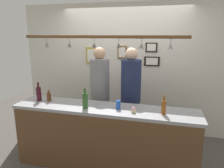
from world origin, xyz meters
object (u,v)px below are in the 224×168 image
at_px(person_middle_navy_shirt, 131,89).
at_px(bottle_champagne_green, 85,100).
at_px(picture_frame_lower_pair, 152,61).
at_px(drink_can, 118,105).
at_px(bottle_beer_brown_stubby, 49,97).
at_px(cupcake, 133,110).
at_px(picture_frame_crest, 122,52).
at_px(picture_frame_caricature, 92,55).
at_px(person_left_grey_shirt, 100,87).
at_px(bottle_wine_dark_red, 39,94).
at_px(bottle_beer_amber_tall, 164,107).
at_px(picture_frame_upper_small, 151,47).

relative_size(person_middle_navy_shirt, bottle_champagne_green, 5.92).
xyz_separation_m(bottle_champagne_green, picture_frame_lower_pair, (0.80, 1.51, 0.40)).
distance_m(person_middle_navy_shirt, drink_can, 0.69).
relative_size(person_middle_navy_shirt, bottle_beer_brown_stubby, 9.86).
distance_m(drink_can, cupcake, 0.25).
distance_m(picture_frame_crest, picture_frame_caricature, 0.65).
xyz_separation_m(person_middle_navy_shirt, cupcake, (0.17, -0.78, -0.08)).
relative_size(bottle_champagne_green, cupcake, 3.85).
distance_m(bottle_beer_brown_stubby, cupcake, 1.38).
distance_m(person_left_grey_shirt, cupcake, 1.07).
distance_m(bottle_champagne_green, picture_frame_lower_pair, 1.76).
bearing_deg(picture_frame_crest, bottle_wine_dark_red, -127.22).
bearing_deg(drink_can, person_left_grey_shirt, 125.65).
bearing_deg(bottle_champagne_green, picture_frame_crest, 82.30).
xyz_separation_m(bottle_wine_dark_red, picture_frame_crest, (1.04, 1.37, 0.56)).
relative_size(person_middle_navy_shirt, picture_frame_crest, 6.83).
height_order(person_middle_navy_shirt, picture_frame_lower_pair, person_middle_navy_shirt).
height_order(bottle_champagne_green, picture_frame_crest, picture_frame_crest).
distance_m(bottle_beer_brown_stubby, picture_frame_lower_pair, 2.05).
bearing_deg(person_left_grey_shirt, bottle_champagne_green, -87.54).
height_order(person_middle_navy_shirt, picture_frame_crest, person_middle_navy_shirt).
bearing_deg(bottle_wine_dark_red, drink_can, -1.80).
bearing_deg(bottle_champagne_green, drink_can, 11.80).
xyz_separation_m(person_left_grey_shirt, bottle_wine_dark_red, (-0.81, -0.65, 0.00)).
distance_m(person_middle_navy_shirt, picture_frame_lower_pair, 0.88).
xyz_separation_m(bottle_beer_brown_stubby, picture_frame_lower_pair, (1.49, 1.34, 0.44)).
bearing_deg(person_middle_navy_shirt, bottle_champagne_green, -123.63).
bearing_deg(drink_can, person_middle_navy_shirt, 84.88).
relative_size(bottle_beer_brown_stubby, bottle_beer_amber_tall, 0.69).
xyz_separation_m(bottle_beer_brown_stubby, picture_frame_crest, (0.89, 1.34, 0.61)).
distance_m(person_left_grey_shirt, picture_frame_crest, 0.95).
distance_m(cupcake, picture_frame_crest, 1.71).
relative_size(person_middle_navy_shirt, bottle_beer_amber_tall, 6.83).
relative_size(bottle_champagne_green, bottle_wine_dark_red, 1.00).
bearing_deg(drink_can, picture_frame_crest, 100.21).
height_order(person_middle_navy_shirt, drink_can, person_middle_navy_shirt).
xyz_separation_m(drink_can, picture_frame_upper_small, (0.32, 1.41, 0.72)).
height_order(bottle_wine_dark_red, picture_frame_upper_small, picture_frame_upper_small).
bearing_deg(bottle_beer_brown_stubby, picture_frame_caricature, 79.74).
bearing_deg(picture_frame_crest, bottle_beer_amber_tall, -58.88).
bearing_deg(bottle_wine_dark_red, picture_frame_caricature, 73.80).
bearing_deg(bottle_champagne_green, bottle_beer_amber_tall, 2.84).
bearing_deg(bottle_beer_brown_stubby, cupcake, -6.86).
distance_m(bottle_beer_amber_tall, picture_frame_upper_small, 1.64).
relative_size(bottle_beer_amber_tall, picture_frame_caricature, 0.76).
relative_size(drink_can, picture_frame_upper_small, 0.55).
xyz_separation_m(person_left_grey_shirt, picture_frame_upper_small, (0.82, 0.73, 0.66)).
xyz_separation_m(bottle_champagne_green, picture_frame_caricature, (-0.44, 1.51, 0.48)).
bearing_deg(picture_frame_caricature, bottle_beer_brown_stubby, -100.26).
bearing_deg(picture_frame_crest, picture_frame_lower_pair, 0.00).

